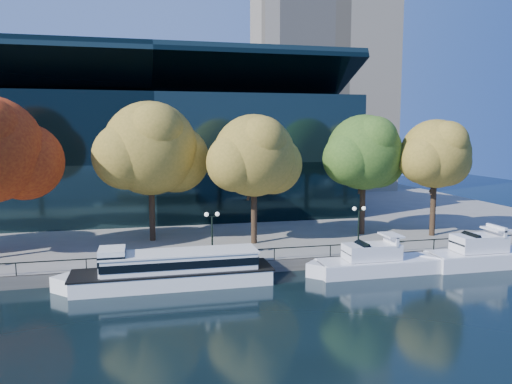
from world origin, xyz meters
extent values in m
plane|color=black|center=(0.00, 0.00, 0.00)|extent=(160.00, 160.00, 0.00)
cube|color=slate|center=(0.00, 36.50, 0.50)|extent=(90.00, 67.00, 1.00)
cube|color=#47443F|center=(0.00, 3.05, 0.50)|extent=(90.00, 0.25, 1.00)
cube|color=black|center=(0.00, 3.25, 1.95)|extent=(88.20, 0.08, 0.08)
cube|color=black|center=(0.00, 3.25, 1.45)|extent=(0.07, 0.07, 0.90)
cube|color=black|center=(-4.00, 32.00, 8.00)|extent=(50.00, 24.00, 16.00)
cube|color=black|center=(-4.00, 28.00, 17.50)|extent=(50.00, 17.14, 7.86)
cube|color=gray|center=(28.00, 55.00, 32.50)|extent=(22.00, 22.00, 65.00)
cube|color=white|center=(-3.52, 1.32, 0.58)|extent=(14.83, 3.60, 1.16)
cube|color=black|center=(-3.52, 1.32, 1.19)|extent=(15.12, 3.67, 0.13)
cube|color=white|center=(-10.94, 1.32, 0.58)|extent=(2.98, 2.98, 1.16)
cube|color=white|center=(-2.99, 1.32, 1.85)|extent=(11.57, 2.95, 1.27)
cube|color=black|center=(-2.99, 1.32, 1.91)|extent=(11.71, 3.02, 0.58)
cube|color=white|center=(-2.99, 1.32, 2.54)|extent=(11.86, 3.10, 0.11)
cube|color=white|center=(-7.97, 1.32, 2.17)|extent=(1.91, 2.52, 1.91)
cube|color=black|center=(-7.97, 1.32, 2.38)|extent=(1.96, 2.59, 0.74)
cube|color=white|center=(13.11, 0.71, 0.58)|extent=(10.07, 2.88, 1.15)
cube|color=white|center=(8.08, 0.71, 0.58)|extent=(2.20, 2.20, 1.15)
cube|color=white|center=(13.11, 0.71, 1.17)|extent=(9.86, 2.82, 0.08)
cube|color=white|center=(12.61, 0.71, 1.87)|extent=(4.53, 2.16, 1.25)
cube|color=black|center=(11.30, 0.71, 1.97)|extent=(1.98, 2.07, 1.57)
cube|color=white|center=(14.32, 0.71, 2.78)|extent=(0.24, 2.24, 0.77)
cube|color=white|center=(14.32, 0.71, 3.16)|extent=(1.34, 2.24, 0.14)
cube|color=white|center=(23.05, 0.49, 0.65)|extent=(9.76, 3.04, 1.30)
cube|color=white|center=(18.17, 0.49, 0.65)|extent=(2.39, 2.39, 1.30)
cube|color=white|center=(23.05, 0.49, 1.32)|extent=(9.56, 2.98, 0.09)
cube|color=white|center=(22.56, 0.49, 2.11)|extent=(4.39, 2.28, 1.41)
cube|color=black|center=(21.30, 0.49, 2.22)|extent=(1.98, 2.19, 1.64)
cube|color=white|center=(24.22, 0.49, 3.14)|extent=(0.27, 2.37, 0.87)
cube|color=white|center=(24.22, 0.49, 3.25)|extent=(1.52, 2.37, 0.16)
sphere|color=maroon|center=(-15.50, 10.53, 9.09)|extent=(6.71, 6.71, 6.71)
cylinder|color=black|center=(-4.71, 13.05, 4.62)|extent=(0.56, 0.56, 7.23)
cylinder|color=black|center=(-4.21, 13.25, 7.46)|extent=(1.16, 1.75, 3.62)
cylinder|color=black|center=(-5.11, 12.75, 7.20)|extent=(1.07, 1.21, 3.24)
sphere|color=olive|center=(-4.71, 13.05, 10.04)|extent=(9.03, 9.03, 9.03)
sphere|color=olive|center=(-2.23, 14.41, 8.91)|extent=(6.77, 6.77, 6.77)
sphere|color=olive|center=(-6.97, 12.15, 9.36)|extent=(6.32, 6.32, 6.32)
sphere|color=olive|center=(-4.26, 11.25, 11.62)|extent=(5.42, 5.42, 5.42)
cylinder|color=black|center=(4.73, 9.62, 4.36)|extent=(0.56, 0.56, 6.72)
cylinder|color=black|center=(5.23, 9.82, 7.00)|extent=(1.10, 1.65, 3.37)
cylinder|color=black|center=(4.33, 9.32, 6.76)|extent=(1.02, 1.15, 3.02)
sphere|color=olive|center=(4.73, 9.62, 9.41)|extent=(7.74, 7.74, 7.74)
sphere|color=olive|center=(6.85, 10.78, 8.44)|extent=(5.80, 5.80, 5.80)
sphere|color=olive|center=(2.79, 8.85, 8.83)|extent=(5.41, 5.41, 5.41)
sphere|color=olive|center=(5.11, 8.07, 10.76)|extent=(4.64, 4.64, 4.64)
cylinder|color=black|center=(16.65, 11.18, 4.41)|extent=(0.56, 0.56, 6.81)
cylinder|color=black|center=(17.15, 11.38, 7.08)|extent=(1.11, 1.67, 3.42)
cylinder|color=black|center=(16.25, 10.88, 6.84)|extent=(1.02, 1.16, 3.05)
sphere|color=#2D5119|center=(16.65, 11.18, 9.51)|extent=(7.70, 7.70, 7.70)
sphere|color=#2D5119|center=(18.77, 12.33, 8.55)|extent=(5.78, 5.78, 5.78)
sphere|color=#2D5119|center=(14.73, 10.41, 8.94)|extent=(5.39, 5.39, 5.39)
sphere|color=#2D5119|center=(17.04, 9.64, 10.86)|extent=(4.62, 4.62, 4.62)
cylinder|color=black|center=(23.39, 8.86, 4.36)|extent=(0.56, 0.56, 6.72)
cylinder|color=black|center=(23.89, 9.06, 7.00)|extent=(1.10, 1.65, 3.37)
cylinder|color=black|center=(22.99, 8.56, 6.76)|extent=(1.01, 1.14, 3.01)
sphere|color=olive|center=(23.39, 8.86, 9.40)|extent=(6.95, 6.95, 6.95)
sphere|color=olive|center=(25.30, 9.91, 8.53)|extent=(5.21, 5.21, 5.21)
sphere|color=olive|center=(21.66, 8.17, 8.87)|extent=(4.86, 4.86, 4.86)
sphere|color=olive|center=(23.74, 7.47, 10.61)|extent=(4.17, 4.17, 4.17)
cylinder|color=black|center=(-0.05, 4.50, 2.80)|extent=(0.14, 0.14, 3.60)
cube|color=black|center=(-0.05, 4.50, 4.65)|extent=(0.90, 0.06, 0.06)
sphere|color=white|center=(-0.50, 4.50, 4.85)|extent=(0.36, 0.36, 0.36)
sphere|color=white|center=(0.40, 4.50, 4.85)|extent=(0.36, 0.36, 0.36)
cylinder|color=black|center=(13.16, 4.50, 2.80)|extent=(0.14, 0.14, 3.60)
cube|color=black|center=(13.16, 4.50, 4.65)|extent=(0.90, 0.06, 0.06)
sphere|color=white|center=(12.71, 4.50, 4.85)|extent=(0.36, 0.36, 0.36)
sphere|color=white|center=(13.61, 4.50, 4.85)|extent=(0.36, 0.36, 0.36)
camera|label=1|loc=(-5.85, -36.08, 11.81)|focal=35.00mm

